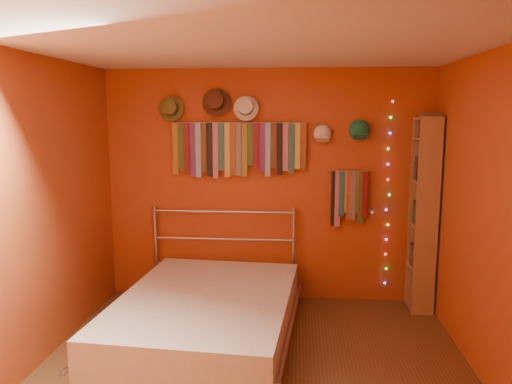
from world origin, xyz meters
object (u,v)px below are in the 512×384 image
(tie_rack, at_px, (237,147))
(bed, at_px, (206,317))
(bookshelf, at_px, (428,214))
(reading_lamp, at_px, (373,212))

(tie_rack, xyz_separation_m, bed, (-0.15, -1.11, -1.44))
(bookshelf, bearing_deg, bed, -155.71)
(bookshelf, bearing_deg, tie_rack, 175.50)
(tie_rack, distance_m, reading_lamp, 1.57)
(tie_rack, height_order, bookshelf, bookshelf)
(bookshelf, distance_m, bed, 2.46)
(reading_lamp, bearing_deg, tie_rack, 174.23)
(reading_lamp, xyz_separation_m, bookshelf, (0.55, -0.01, -0.00))
(reading_lamp, distance_m, bookshelf, 0.55)
(tie_rack, relative_size, reading_lamp, 5.45)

